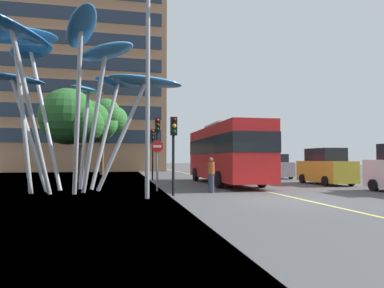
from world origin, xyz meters
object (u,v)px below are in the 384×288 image
object	(u,v)px
traffic_light_kerb_far	(157,137)
no_entry_sign	(157,157)
street_lamp	(156,64)
traffic_light_opposite	(146,146)
car_parked_mid	(325,168)
pedestrian	(211,175)
car_parked_far	(274,167)
leaf_sculpture	(75,70)
red_bus	(225,151)
traffic_light_island_mid	(153,143)
traffic_light_kerb_near	(174,139)

from	to	relation	value
traffic_light_kerb_far	no_entry_sign	bearing A→B (deg)	-95.99
traffic_light_kerb_far	street_lamp	distance (m)	6.00
traffic_light_opposite	car_parked_mid	distance (m)	16.69
traffic_light_opposite	pedestrian	distance (m)	16.95
pedestrian	traffic_light_opposite	bearing A→B (deg)	96.76
car_parked_far	leaf_sculpture	bearing A→B (deg)	-147.89
no_entry_sign	leaf_sculpture	bearing A→B (deg)	173.54
car_parked_mid	pedestrian	bearing A→B (deg)	-155.62
street_lamp	leaf_sculpture	bearing A→B (deg)	134.74
red_bus	leaf_sculpture	bearing A→B (deg)	-158.32
leaf_sculpture	pedestrian	distance (m)	8.59
street_lamp	red_bus	bearing A→B (deg)	54.61
leaf_sculpture	traffic_light_island_mid	distance (m)	10.13
pedestrian	street_lamp	bearing A→B (deg)	-146.62
traffic_light_island_mid	traffic_light_kerb_near	bearing A→B (deg)	-90.35
traffic_light_opposite	no_entry_sign	xyz separation A→B (m)	(-0.48, -15.31, -1.11)
leaf_sculpture	traffic_light_island_mid	size ratio (longest dim) A/B	2.66
traffic_light_kerb_near	street_lamp	size ratio (longest dim) A/B	0.39
traffic_light_opposite	red_bus	bearing A→B (deg)	-69.11
leaf_sculpture	no_entry_sign	size ratio (longest dim) A/B	4.03
street_lamp	pedestrian	size ratio (longest dim) A/B	5.24
car_parked_far	pedestrian	size ratio (longest dim) A/B	2.40
traffic_light_island_mid	leaf_sculpture	bearing A→B (deg)	-118.98
traffic_light_island_mid	traffic_light_opposite	size ratio (longest dim) A/B	0.99
leaf_sculpture	car_parked_mid	world-z (taller)	leaf_sculpture
leaf_sculpture	traffic_light_kerb_far	size ratio (longest dim) A/B	2.61
traffic_light_kerb_near	traffic_light_opposite	size ratio (longest dim) A/B	0.89
car_parked_mid	car_parked_far	xyz separation A→B (m)	(-0.15, 7.39, -0.12)
traffic_light_kerb_far	car_parked_mid	size ratio (longest dim) A/B	0.91
red_bus	pedestrian	xyz separation A→B (m)	(-2.33, -5.42, -1.26)
street_lamp	traffic_light_kerb_far	bearing A→B (deg)	83.55
traffic_light_kerb_near	pedestrian	distance (m)	2.82
no_entry_sign	traffic_light_kerb_near	bearing A→B (deg)	-79.59
street_lamp	no_entry_sign	bearing A→B (deg)	83.28
leaf_sculpture	car_parked_mid	xyz separation A→B (m)	(15.07, 1.97, -5.00)
traffic_light_kerb_near	street_lamp	distance (m)	3.27
red_bus	pedestrian	bearing A→B (deg)	-113.32
traffic_light_opposite	traffic_light_island_mid	bearing A→B (deg)	-89.44
car_parked_far	no_entry_sign	bearing A→B (deg)	-137.73
street_lamp	pedestrian	distance (m)	5.83
traffic_light_kerb_far	traffic_light_opposite	world-z (taller)	traffic_light_kerb_far
red_bus	street_lamp	size ratio (longest dim) A/B	1.25
street_lamp	pedestrian	bearing A→B (deg)	33.38
pedestrian	no_entry_sign	size ratio (longest dim) A/B	0.67
traffic_light_kerb_far	no_entry_sign	size ratio (longest dim) A/B	1.54
traffic_light_opposite	street_lamp	xyz separation A→B (m)	(-0.86, -18.60, 2.77)
traffic_light_island_mid	pedestrian	distance (m)	10.62
traffic_light_kerb_near	car_parked_mid	xyz separation A→B (m)	(10.49, 4.99, -1.44)
car_parked_far	pedestrian	world-z (taller)	car_parked_far
street_lamp	no_entry_sign	size ratio (longest dim) A/B	3.50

